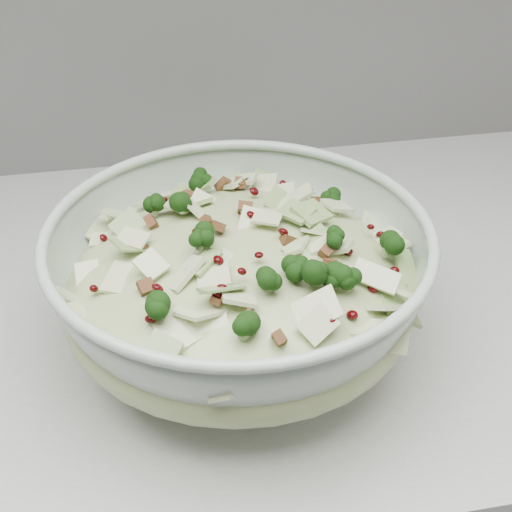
% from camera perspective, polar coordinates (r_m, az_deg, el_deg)
% --- Properties ---
extents(mixing_bowl, '(0.42, 0.42, 0.13)m').
position_cam_1_polar(mixing_bowl, '(0.61, -1.35, -2.53)').
color(mixing_bowl, '#ACBDAF').
rests_on(mixing_bowl, counter).
extents(salad, '(0.42, 0.42, 0.13)m').
position_cam_1_polar(salad, '(0.60, -1.38, -0.95)').
color(salad, '#A9B87E').
rests_on(salad, mixing_bowl).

